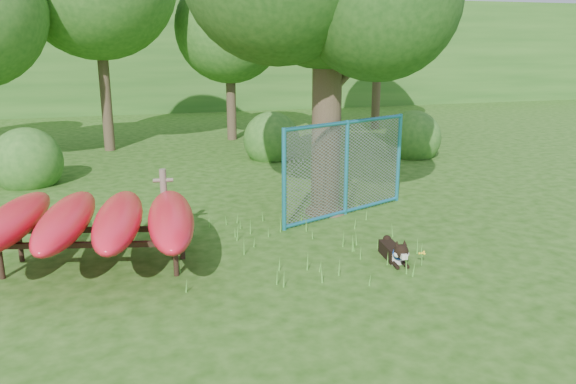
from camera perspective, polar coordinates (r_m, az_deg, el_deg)
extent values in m
plane|color=#1C440D|center=(9.29, 0.96, -7.90)|extent=(80.00, 80.00, 0.00)
cylinder|color=#3E3022|center=(11.90, 3.94, 9.04)|extent=(0.67, 0.67, 4.78)
cone|color=#3E3022|center=(12.30, 3.77, -0.98)|extent=(1.00, 1.00, 0.48)
cylinder|color=#3E3022|center=(12.11, 6.50, 12.26)|extent=(1.30, 0.74, 1.02)
cylinder|color=#3E3022|center=(11.81, 1.47, 14.14)|extent=(1.09, 0.61, 0.98)
cylinder|color=brown|center=(10.71, -12.44, -1.27)|extent=(0.14, 0.14, 1.36)
cylinder|color=brown|center=(10.59, -12.58, 1.18)|extent=(0.37, 0.11, 0.07)
cylinder|color=black|center=(9.94, -27.15, -6.45)|extent=(0.10, 0.10, 0.52)
cylinder|color=black|center=(9.14, -11.32, -6.82)|extent=(0.10, 0.10, 0.52)
cylinder|color=black|center=(10.56, -25.54, -5.03)|extent=(0.10, 0.10, 0.52)
cylinder|color=black|center=(9.82, -10.69, -5.24)|extent=(0.10, 0.10, 0.52)
cube|color=black|center=(9.35, -19.72, -5.07)|extent=(3.07, 0.86, 0.08)
cube|color=black|center=(10.02, -18.52, -3.65)|extent=(3.07, 0.86, 0.08)
ellipsoid|color=red|center=(10.03, -26.15, -2.64)|extent=(1.28, 3.22, 0.50)
ellipsoid|color=red|center=(9.72, -21.62, -2.67)|extent=(1.18, 3.22, 0.50)
ellipsoid|color=red|center=(9.48, -16.82, -2.68)|extent=(1.07, 3.21, 0.50)
ellipsoid|color=red|center=(9.31, -11.81, -2.68)|extent=(0.97, 3.19, 0.50)
cube|color=black|center=(9.91, 10.44, -5.95)|extent=(0.32, 0.68, 0.23)
cube|color=white|center=(9.67, 11.01, -6.59)|extent=(0.22, 0.16, 0.21)
sphere|color=black|center=(9.46, 11.42, -5.94)|extent=(0.24, 0.24, 0.24)
cube|color=white|center=(9.37, 11.66, -6.39)|extent=(0.11, 0.14, 0.08)
sphere|color=white|center=(9.43, 11.02, -6.23)|extent=(0.11, 0.11, 0.11)
sphere|color=white|center=(9.48, 11.88, -6.16)|extent=(0.11, 0.11, 0.11)
cone|color=black|center=(9.42, 11.01, -5.14)|extent=(0.11, 0.12, 0.12)
cone|color=black|center=(9.47, 11.76, -5.08)|extent=(0.09, 0.11, 0.12)
cylinder|color=black|center=(9.54, 10.81, -7.25)|extent=(0.10, 0.29, 0.07)
cylinder|color=black|center=(9.60, 11.77, -7.16)|extent=(0.10, 0.29, 0.07)
sphere|color=black|center=(10.21, 10.02, -4.75)|extent=(0.15, 0.15, 0.15)
torus|color=#163DAB|center=(9.54, 11.24, -6.10)|extent=(0.24, 0.10, 0.24)
cylinder|color=teal|center=(10.90, -0.40, 1.22)|extent=(0.12, 0.12, 2.04)
cylinder|color=teal|center=(12.01, 5.94, 2.43)|extent=(0.12, 0.12, 2.04)
cylinder|color=teal|center=(13.25, 11.16, 3.41)|extent=(0.12, 0.12, 2.04)
cylinder|color=teal|center=(11.84, 6.07, 7.05)|extent=(3.18, 1.38, 0.08)
cylinder|color=teal|center=(12.26, 5.82, -1.98)|extent=(3.18, 1.38, 0.08)
plane|color=gray|center=(12.01, 5.94, 2.43)|extent=(3.15, 1.31, 3.41)
cylinder|color=#509B32|center=(9.67, 13.44, -6.67)|extent=(0.02, 0.02, 0.22)
sphere|color=yellow|center=(9.64, 13.48, -6.07)|extent=(0.04, 0.04, 0.04)
sphere|color=yellow|center=(9.67, 13.64, -5.93)|extent=(0.04, 0.04, 0.04)
sphere|color=yellow|center=(9.65, 13.21, -6.09)|extent=(0.04, 0.04, 0.04)
sphere|color=yellow|center=(9.62, 13.69, -6.12)|extent=(0.04, 0.04, 0.04)
sphere|color=yellow|center=(9.60, 13.44, -6.07)|extent=(0.04, 0.04, 0.04)
cylinder|color=#3E3022|center=(20.18, -18.20, 11.41)|extent=(0.36, 0.36, 5.25)
cylinder|color=#3E3022|center=(21.61, -5.83, 10.39)|extent=(0.36, 0.36, 3.85)
sphere|color=#2A5F1E|center=(21.55, -5.99, 16.22)|extent=(4.00, 4.00, 4.00)
cylinder|color=#3E3022|center=(20.65, 5.02, 11.46)|extent=(0.36, 0.36, 4.76)
cylinder|color=#3E3022|center=(24.59, 9.04, 12.05)|extent=(0.36, 0.36, 4.90)
sphere|color=#2A5F1E|center=(24.62, 9.31, 18.56)|extent=(4.60, 4.60, 4.60)
sphere|color=#2A5F1E|center=(16.24, -24.75, 0.70)|extent=(1.80, 1.80, 1.80)
sphere|color=#2A5F1E|center=(18.89, 12.47, 3.57)|extent=(1.80, 1.80, 1.80)
sphere|color=#2A5F1E|center=(18.12, -1.67, 3.44)|extent=(1.80, 1.80, 1.80)
cube|color=#2A5F1E|center=(36.25, -12.99, 13.59)|extent=(80.00, 12.00, 6.00)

